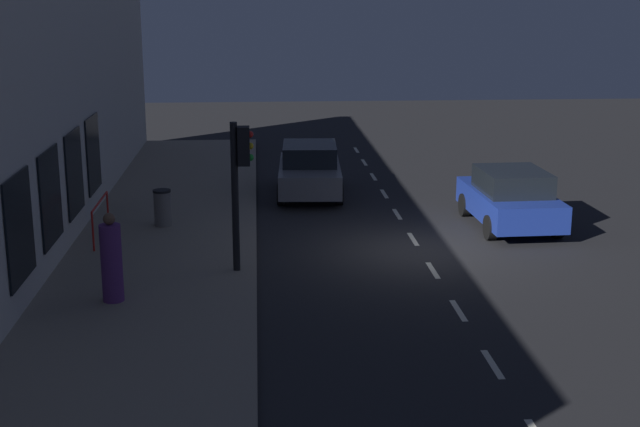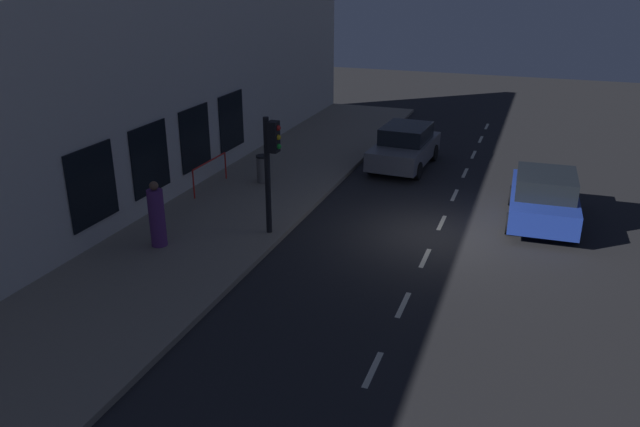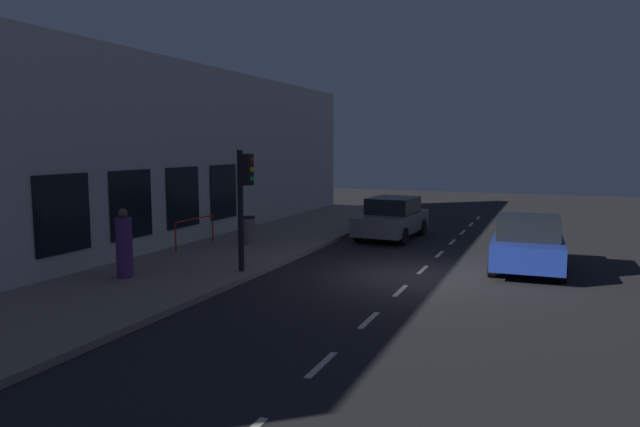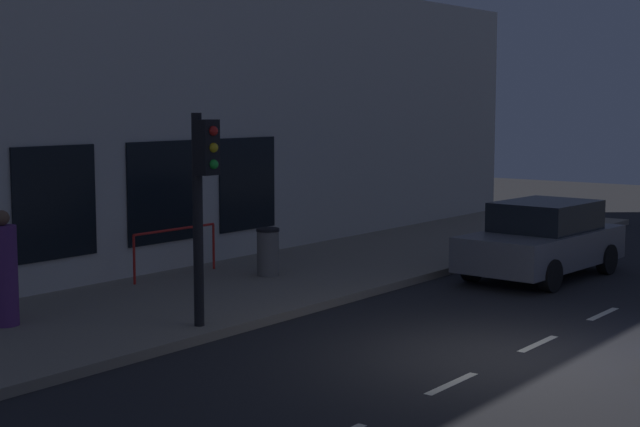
% 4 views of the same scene
% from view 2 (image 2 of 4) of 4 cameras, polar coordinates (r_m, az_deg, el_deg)
% --- Properties ---
extents(ground_plane, '(60.00, 60.00, 0.00)m').
position_cam_2_polar(ground_plane, '(18.11, 10.56, -1.98)').
color(ground_plane, '#232326').
extents(sidewalk, '(4.50, 32.00, 0.15)m').
position_cam_2_polar(sidewalk, '(19.90, -7.40, 0.64)').
color(sidewalk, gray).
rests_on(sidewalk, ground).
extents(building_facade, '(0.65, 32.00, 6.50)m').
position_cam_2_polar(building_facade, '(20.30, -14.36, 9.89)').
color(building_facade, beige).
rests_on(building_facade, ground).
extents(lane_centre_line, '(0.12, 27.20, 0.01)m').
position_cam_2_polar(lane_centre_line, '(19.02, 11.08, -0.83)').
color(lane_centre_line, beige).
rests_on(lane_centre_line, ground).
extents(traffic_light, '(0.50, 0.32, 3.31)m').
position_cam_2_polar(traffic_light, '(16.92, -4.54, 5.16)').
color(traffic_light, black).
rests_on(traffic_light, sidewalk).
extents(parked_car_0, '(2.09, 4.04, 1.58)m').
position_cam_2_polar(parked_car_0, '(19.57, 19.82, 1.37)').
color(parked_car_0, '#1E389E').
rests_on(parked_car_0, ground).
extents(parked_car_1, '(2.11, 4.22, 1.58)m').
position_cam_2_polar(parked_car_1, '(24.05, 7.77, 6.10)').
color(parked_car_1, slate).
rests_on(parked_car_1, ground).
extents(pedestrian_0, '(0.45, 0.45, 1.81)m').
position_cam_2_polar(pedestrian_0, '(17.06, -14.71, -0.27)').
color(pedestrian_0, '#5B2D70').
rests_on(pedestrian_0, sidewalk).
extents(trash_bin, '(0.47, 0.47, 0.96)m').
position_cam_2_polar(trash_bin, '(21.75, -5.24, 4.11)').
color(trash_bin, slate).
rests_on(trash_bin, sidewalk).
extents(red_railing, '(0.05, 2.23, 0.97)m').
position_cam_2_polar(red_railing, '(21.29, -10.06, 4.18)').
color(red_railing, red).
rests_on(red_railing, sidewalk).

